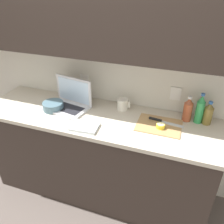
# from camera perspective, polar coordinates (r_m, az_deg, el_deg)

# --- Properties ---
(ground_plane) EXTENTS (12.00, 12.00, 0.00)m
(ground_plane) POSITION_cam_1_polar(r_m,az_deg,el_deg) (2.69, -2.94, -17.88)
(ground_plane) COLOR #564C47
(ground_plane) RESTS_ON ground
(wall_back) EXTENTS (5.20, 0.38, 2.60)m
(wall_back) POSITION_cam_1_polar(r_m,az_deg,el_deg) (2.06, -1.52, 17.80)
(wall_back) COLOR silver
(wall_back) RESTS_ON ground_plane
(counter_unit) EXTENTS (2.14, 0.63, 0.92)m
(counter_unit) POSITION_cam_1_polar(r_m,az_deg,el_deg) (2.37, -3.63, -10.19)
(counter_unit) COLOR #332823
(counter_unit) RESTS_ON ground_plane
(laptop) EXTENTS (0.43, 0.33, 0.27)m
(laptop) POSITION_cam_1_polar(r_m,az_deg,el_deg) (2.23, -10.19, 2.55)
(laptop) COLOR silver
(laptop) RESTS_ON counter_unit
(cutting_board) EXTENTS (0.36, 0.28, 0.01)m
(cutting_board) POSITION_cam_1_polar(r_m,az_deg,el_deg) (2.00, 11.24, -3.15)
(cutting_board) COLOR tan
(cutting_board) RESTS_ON counter_unit
(knife) EXTENTS (0.30, 0.06, 0.02)m
(knife) POSITION_cam_1_polar(r_m,az_deg,el_deg) (2.04, 11.46, -2.04)
(knife) COLOR silver
(knife) RESTS_ON cutting_board
(lemon_half_cut) EXTENTS (0.07, 0.07, 0.04)m
(lemon_half_cut) POSITION_cam_1_polar(r_m,az_deg,el_deg) (1.96, 11.61, -3.28)
(lemon_half_cut) COLOR yellow
(lemon_half_cut) RESTS_ON cutting_board
(bottle_green_soda) EXTENTS (0.08, 0.08, 0.23)m
(bottle_green_soda) POSITION_cam_1_polar(r_m,az_deg,el_deg) (2.09, 17.79, 0.53)
(bottle_green_soda) COLOR #A34C2D
(bottle_green_soda) RESTS_ON counter_unit
(bottle_oil_tall) EXTENTS (0.07, 0.07, 0.27)m
(bottle_oil_tall) POSITION_cam_1_polar(r_m,az_deg,el_deg) (2.08, 20.40, 0.58)
(bottle_oil_tall) COLOR #2D934C
(bottle_oil_tall) RESTS_ON counter_unit
(bottle_water_clear) EXTENTS (0.07, 0.07, 0.21)m
(bottle_water_clear) POSITION_cam_1_polar(r_m,az_deg,el_deg) (2.10, 22.13, -0.42)
(bottle_water_clear) COLOR olive
(bottle_water_clear) RESTS_ON counter_unit
(measuring_cup) EXTENTS (0.12, 0.10, 0.11)m
(measuring_cup) POSITION_cam_1_polar(r_m,az_deg,el_deg) (2.17, 2.60, 1.90)
(measuring_cup) COLOR silver
(measuring_cup) RESTS_ON counter_unit
(bowl_white) EXTENTS (0.19, 0.19, 0.07)m
(bowl_white) POSITION_cam_1_polar(r_m,az_deg,el_deg) (2.24, -13.97, 1.42)
(bowl_white) COLOR slate
(bowl_white) RESTS_ON counter_unit
(dish_towel) EXTENTS (0.23, 0.17, 0.02)m
(dish_towel) POSITION_cam_1_polar(r_m,az_deg,el_deg) (1.94, -6.58, -3.54)
(dish_towel) COLOR white
(dish_towel) RESTS_ON counter_unit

